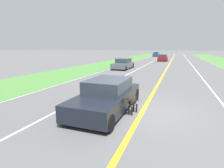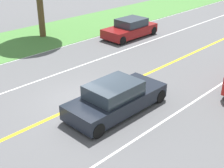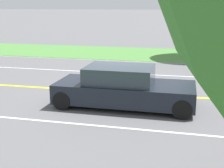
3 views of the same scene
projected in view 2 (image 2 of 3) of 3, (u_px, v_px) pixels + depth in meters
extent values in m
plane|color=#5B5B5E|center=(86.00, 102.00, 14.17)|extent=(400.00, 400.00, 0.00)
cube|color=yellow|center=(86.00, 102.00, 14.17)|extent=(0.18, 160.00, 0.01)
cube|color=white|center=(9.00, 62.00, 18.60)|extent=(0.14, 160.00, 0.01)
cube|color=white|center=(146.00, 133.00, 11.96)|extent=(0.10, 160.00, 0.01)
cube|color=white|center=(42.00, 79.00, 16.38)|extent=(0.10, 160.00, 0.01)
cube|color=black|center=(117.00, 101.00, 13.27)|extent=(1.88, 4.63, 0.64)
cube|color=#2D3842|center=(114.00, 90.00, 12.90)|extent=(1.61, 2.22, 0.56)
cylinder|color=black|center=(160.00, 96.00, 14.05)|extent=(0.22, 0.60, 0.60)
cylinder|color=black|center=(97.00, 130.00, 11.58)|extent=(0.22, 0.60, 0.60)
cylinder|color=black|center=(131.00, 85.00, 15.13)|extent=(0.22, 0.60, 0.60)
cylinder|color=black|center=(69.00, 114.00, 12.65)|extent=(0.22, 0.60, 0.60)
ellipsoid|color=black|center=(98.00, 91.00, 14.04)|extent=(0.34, 0.66, 0.28)
cylinder|color=black|center=(103.00, 97.00, 14.23)|extent=(0.07, 0.07, 0.37)
cylinder|color=black|center=(95.00, 99.00, 14.02)|extent=(0.07, 0.07, 0.37)
cylinder|color=black|center=(102.00, 96.00, 14.34)|extent=(0.07, 0.07, 0.37)
cylinder|color=black|center=(94.00, 98.00, 14.13)|extent=(0.07, 0.07, 0.37)
cylinder|color=black|center=(103.00, 87.00, 14.12)|extent=(0.17, 0.20, 0.17)
sphere|color=black|center=(106.00, 86.00, 14.14)|extent=(0.26, 0.26, 0.21)
ellipsoid|color=#331E14|center=(108.00, 85.00, 14.22)|extent=(0.12, 0.12, 0.08)
cone|color=black|center=(106.00, 85.00, 14.06)|extent=(0.08, 0.08, 0.10)
cone|color=black|center=(105.00, 84.00, 14.15)|extent=(0.08, 0.08, 0.10)
cylinder|color=black|center=(90.00, 92.00, 13.82)|extent=(0.10, 0.24, 0.23)
cube|color=maroon|center=(130.00, 31.00, 23.00)|extent=(1.87, 4.27, 0.63)
cube|color=#2D3842|center=(131.00, 22.00, 22.86)|extent=(1.61, 2.05, 0.55)
cylinder|color=black|center=(105.00, 35.00, 22.50)|extent=(0.22, 0.61, 0.61)
cylinder|color=black|center=(136.00, 26.00, 24.74)|extent=(0.22, 0.61, 0.61)
cylinder|color=black|center=(122.00, 41.00, 21.43)|extent=(0.22, 0.61, 0.61)
cylinder|color=black|center=(153.00, 31.00, 23.67)|extent=(0.22, 0.61, 0.61)
cylinder|color=brown|center=(41.00, 10.00, 22.50)|extent=(0.46, 0.46, 3.90)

